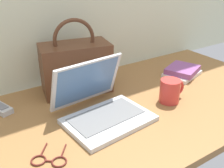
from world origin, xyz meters
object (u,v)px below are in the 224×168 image
eyeglasses (49,160)px  handbag (76,67)px  coffee_mug (170,91)px  book_stack (182,71)px  laptop (101,106)px

eyeglasses → handbag: handbag is taller
eyeglasses → handbag: size_ratio=0.42×
coffee_mug → book_stack: (0.25, 0.16, -0.03)m
eyeglasses → book_stack: 0.85m
laptop → book_stack: (0.56, 0.11, -0.02)m
eyeglasses → book_stack: bearing=16.1°
coffee_mug → eyeglasses: size_ratio=0.90×
eyeglasses → book_stack: book_stack is taller
coffee_mug → eyeglasses: 0.57m
laptop → eyeglasses: laptop is taller
coffee_mug → book_stack: 0.30m
coffee_mug → handbag: handbag is taller
coffee_mug → handbag: size_ratio=0.38×
coffee_mug → book_stack: bearing=33.3°
laptop → coffee_mug: bearing=-10.7°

